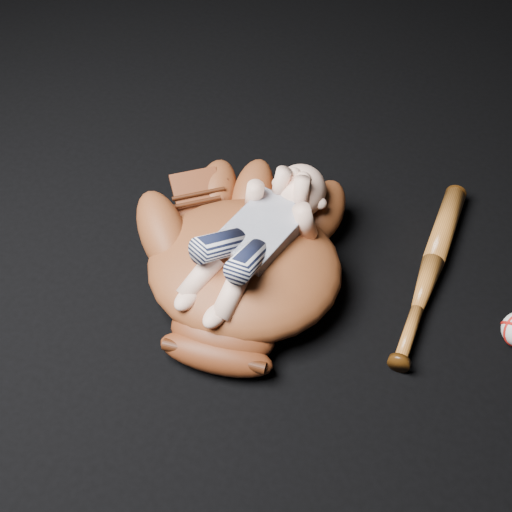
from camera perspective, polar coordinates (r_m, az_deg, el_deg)
name	(u,v)px	position (r m, az deg, el deg)	size (l,w,h in m)	color
baseball_glove	(244,260)	(1.25, -1.05, -0.37)	(0.48, 0.55, 0.17)	#622D15
newborn_baby	(252,238)	(1.21, -0.38, 1.64)	(0.19, 0.40, 0.16)	beige
baseball_bat	(430,271)	(1.36, 15.21, -1.29)	(0.05, 0.50, 0.05)	#A0591F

